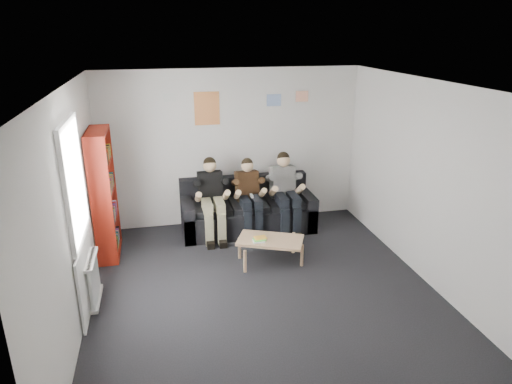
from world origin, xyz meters
TOP-DOWN VIEW (x-y plane):
  - room_shell at (0.00, 0.00)m, footprint 5.00×5.00m
  - sofa at (0.19, 2.07)m, footprint 2.25×0.92m
  - bookshelf at (-2.08, 1.61)m, footprint 0.29×0.88m
  - coffee_table at (0.28, 0.79)m, footprint 0.95×0.52m
  - game_cases at (0.11, 0.77)m, footprint 0.21×0.18m
  - person_left at (-0.44, 1.87)m, footprint 0.40×0.86m
  - person_middle at (0.19, 1.87)m, footprint 0.37×0.80m
  - person_right at (0.82, 1.87)m, footprint 0.41×0.87m
  - radiator at (-2.15, 0.20)m, footprint 0.10×0.64m
  - window at (-2.22, 0.20)m, footprint 0.05×1.30m
  - poster_large at (-0.40, 2.49)m, footprint 0.42×0.01m
  - poster_blue at (0.75, 2.49)m, footprint 0.25×0.01m
  - poster_pink at (1.25, 2.49)m, footprint 0.22×0.01m
  - poster_sign at (-1.00, 2.49)m, footprint 0.20×0.01m

SIDE VIEW (x-z plane):
  - sofa at x=0.19m, z-range -0.12..0.75m
  - coffee_table at x=0.28m, z-range 0.14..0.52m
  - radiator at x=-2.15m, z-range 0.05..0.65m
  - game_cases at x=0.11m, z-range 0.38..0.42m
  - person_middle at x=0.19m, z-range 0.01..1.29m
  - person_left at x=-0.44m, z-range 0.00..1.33m
  - person_right at x=0.82m, z-range 0.00..1.35m
  - bookshelf at x=-2.08m, z-range 0.00..1.95m
  - window at x=-2.22m, z-range -0.15..2.21m
  - room_shell at x=0.00m, z-range -1.15..3.85m
  - poster_large at x=-0.40m, z-range 1.77..2.32m
  - poster_blue at x=0.75m, z-range 2.05..2.25m
  - poster_pink at x=1.25m, z-range 2.11..2.29m
  - poster_sign at x=-1.00m, z-range 2.18..2.32m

